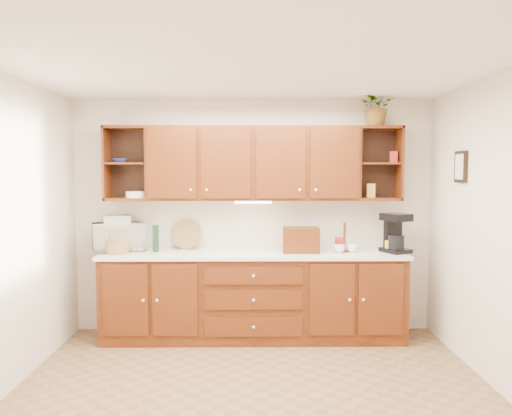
{
  "coord_description": "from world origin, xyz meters",
  "views": [
    {
      "loc": [
        -0.02,
        -3.85,
        1.81
      ],
      "look_at": [
        0.03,
        1.15,
        1.44
      ],
      "focal_mm": 35.0,
      "sensor_mm": 36.0,
      "label": 1
    }
  ],
  "objects_px": {
    "potted_plant": "(377,106)",
    "bread_box": "(301,240)",
    "microwave": "(119,237)",
    "coffee_maker": "(395,234)"
  },
  "relations": [
    {
      "from": "microwave",
      "to": "potted_plant",
      "type": "relative_size",
      "value": 1.28
    },
    {
      "from": "bread_box",
      "to": "potted_plant",
      "type": "height_order",
      "value": "potted_plant"
    },
    {
      "from": "coffee_maker",
      "to": "potted_plant",
      "type": "distance_m",
      "value": 1.38
    },
    {
      "from": "microwave",
      "to": "coffee_maker",
      "type": "distance_m",
      "value": 3.0
    },
    {
      "from": "potted_plant",
      "to": "bread_box",
      "type": "bearing_deg",
      "value": -171.38
    },
    {
      "from": "microwave",
      "to": "bread_box",
      "type": "relative_size",
      "value": 1.42
    },
    {
      "from": "microwave",
      "to": "bread_box",
      "type": "xyz_separation_m",
      "value": [
        1.98,
        -0.15,
        -0.02
      ]
    },
    {
      "from": "potted_plant",
      "to": "microwave",
      "type": "bearing_deg",
      "value": 179.42
    },
    {
      "from": "coffee_maker",
      "to": "bread_box",
      "type": "bearing_deg",
      "value": 157.96
    },
    {
      "from": "coffee_maker",
      "to": "potted_plant",
      "type": "xyz_separation_m",
      "value": [
        -0.19,
        0.11,
        1.36
      ]
    }
  ]
}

